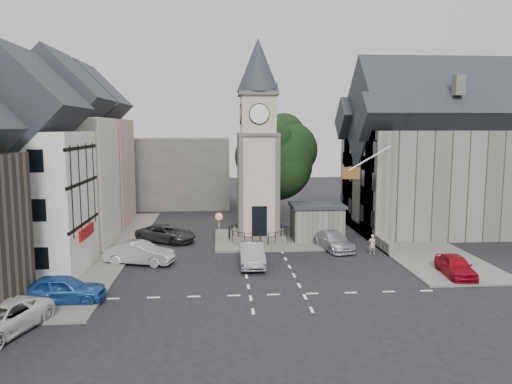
{
  "coord_description": "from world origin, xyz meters",
  "views": [
    {
      "loc": [
        -3.16,
        -32.18,
        9.26
      ],
      "look_at": [
        -0.38,
        5.0,
        4.42
      ],
      "focal_mm": 35.0,
      "sensor_mm": 36.0,
      "label": 1
    }
  ],
  "objects": [
    {
      "name": "ground",
      "position": [
        0.0,
        0.0,
        0.0
      ],
      "size": [
        120.0,
        120.0,
        0.0
      ],
      "primitive_type": "plane",
      "color": "black",
      "rests_on": "ground"
    },
    {
      "name": "pavement_west",
      "position": [
        -12.5,
        6.0,
        0.07
      ],
      "size": [
        6.0,
        30.0,
        0.14
      ],
      "primitive_type": "cube",
      "color": "#595651",
      "rests_on": "ground"
    },
    {
      "name": "pavement_east",
      "position": [
        12.0,
        8.0,
        0.07
      ],
      "size": [
        6.0,
        26.0,
        0.14
      ],
      "primitive_type": "cube",
      "color": "#595651",
      "rests_on": "ground"
    },
    {
      "name": "central_island",
      "position": [
        1.5,
        8.0,
        0.08
      ],
      "size": [
        10.0,
        8.0,
        0.16
      ],
      "primitive_type": "cube",
      "color": "#595651",
      "rests_on": "ground"
    },
    {
      "name": "road_markings",
      "position": [
        0.0,
        -5.5,
        0.01
      ],
      "size": [
        20.0,
        8.0,
        0.01
      ],
      "primitive_type": "cube",
      "color": "silver",
      "rests_on": "ground"
    },
    {
      "name": "clock_tower",
      "position": [
        0.0,
        7.99,
        8.12
      ],
      "size": [
        4.86,
        4.86,
        16.25
      ],
      "color": "#4C4944",
      "rests_on": "ground"
    },
    {
      "name": "stone_shelter",
      "position": [
        4.8,
        7.5,
        1.55
      ],
      "size": [
        4.3,
        3.3,
        3.08
      ],
      "color": "#595852",
      "rests_on": "ground"
    },
    {
      "name": "town_tree",
      "position": [
        2.0,
        13.0,
        6.97
      ],
      "size": [
        7.2,
        7.2,
        10.8
      ],
      "color": "black",
      "rests_on": "ground"
    },
    {
      "name": "warning_sign_post",
      "position": [
        -3.2,
        5.43,
        2.03
      ],
      "size": [
        0.7,
        0.19,
        2.85
      ],
      "color": "black",
      "rests_on": "ground"
    },
    {
      "name": "terrace_pink",
      "position": [
        -15.5,
        16.0,
        6.58
      ],
      "size": [
        8.1,
        7.6,
        12.8
      ],
      "color": "tan",
      "rests_on": "ground"
    },
    {
      "name": "terrace_cream",
      "position": [
        -15.5,
        8.0,
        6.58
      ],
      "size": [
        8.1,
        7.6,
        12.8
      ],
      "color": "beige",
      "rests_on": "ground"
    },
    {
      "name": "terrace_tudor",
      "position": [
        -15.5,
        0.0,
        6.19
      ],
      "size": [
        8.1,
        7.6,
        12.0
      ],
      "color": "silver",
      "rests_on": "ground"
    },
    {
      "name": "backdrop_west",
      "position": [
        -12.0,
        28.0,
        4.0
      ],
      "size": [
        20.0,
        10.0,
        8.0
      ],
      "primitive_type": "cube",
      "color": "#4C4944",
      "rests_on": "ground"
    },
    {
      "name": "east_building",
      "position": [
        15.59,
        11.0,
        6.26
      ],
      "size": [
        14.4,
        11.4,
        12.6
      ],
      "color": "#595852",
      "rests_on": "ground"
    },
    {
      "name": "east_boundary_wall",
      "position": [
        9.2,
        10.0,
        0.45
      ],
      "size": [
        0.4,
        16.0,
        0.9
      ],
      "primitive_type": "cube",
      "color": "#595852",
      "rests_on": "ground"
    },
    {
      "name": "flagpole",
      "position": [
        8.0,
        4.0,
        7.0
      ],
      "size": [
        3.68,
        0.1,
        2.74
      ],
      "color": "white",
      "rests_on": "ground"
    },
    {
      "name": "car_west_blue",
      "position": [
        -11.5,
        -6.0,
        0.77
      ],
      "size": [
        4.56,
        1.97,
        1.53
      ],
      "primitive_type": "imported",
      "rotation": [
        0.0,
        0.0,
        1.61
      ],
      "color": "#19468E",
      "rests_on": "ground"
    },
    {
      "name": "car_west_silver",
      "position": [
        -8.6,
        1.43,
        0.77
      ],
      "size": [
        4.96,
        2.81,
        1.55
      ],
      "primitive_type": "imported",
      "rotation": [
        0.0,
        0.0,
        1.31
      ],
      "color": "#A4A6AC",
      "rests_on": "ground"
    },
    {
      "name": "car_west_grey",
      "position": [
        -7.5,
        8.0,
        0.69
      ],
      "size": [
        5.45,
        4.4,
        1.38
      ],
      "primitive_type": "imported",
      "rotation": [
        0.0,
        0.0,
        1.07
      ],
      "color": "#2A2A2C",
      "rests_on": "ground"
    },
    {
      "name": "car_island_silver",
      "position": [
        -1.0,
        0.5,
        0.76
      ],
      "size": [
        1.64,
        4.63,
        1.52
      ],
      "primitive_type": "imported",
      "rotation": [
        0.0,
        0.0,
        -0.01
      ],
      "color": "gray",
      "rests_on": "ground"
    },
    {
      "name": "car_island_east",
      "position": [
        5.5,
        4.5,
        0.67
      ],
      "size": [
        2.85,
        4.95,
        1.35
      ],
      "primitive_type": "imported",
      "rotation": [
        0.0,
        0.0,
        0.22
      ],
      "color": "#A7A9B0",
      "rests_on": "ground"
    },
    {
      "name": "car_east_red",
      "position": [
        11.5,
        -3.0,
        0.69
      ],
      "size": [
        2.01,
        4.19,
        1.38
      ],
      "primitive_type": "imported",
      "rotation": [
        0.0,
        0.0,
        -0.1
      ],
      "color": "maroon",
      "rests_on": "ground"
    },
    {
      "name": "van_sw_white",
      "position": [
        -13.0,
        -10.0,
        0.71
      ],
      "size": [
        3.84,
        5.61,
        1.42
      ],
      "primitive_type": "imported",
      "rotation": [
        0.0,
        0.0,
        -0.32
      ],
      "color": "silver",
      "rests_on": "ground"
    },
    {
      "name": "pedestrian",
      "position": [
        8.0,
        2.81,
        0.75
      ],
      "size": [
        0.55,
        0.37,
        1.5
      ],
      "primitive_type": "imported",
      "rotation": [
        0.0,
        0.0,
        3.13
      ],
      "color": "#B6A796",
      "rests_on": "ground"
    }
  ]
}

